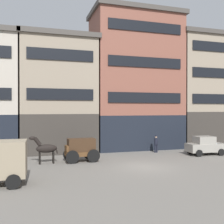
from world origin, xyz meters
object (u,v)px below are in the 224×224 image
cargo_wagon (81,148)px  draft_horse (45,148)px  pedestrian_officer (156,143)px  sedan_dark (205,146)px

cargo_wagon → draft_horse: draft_horse is taller
draft_horse → pedestrian_officer: draft_horse is taller
cargo_wagon → sedan_dark: size_ratio=0.78×
draft_horse → sedan_dark: (15.31, -0.14, -0.36)m
cargo_wagon → sedan_dark: (12.36, -0.15, -0.23)m
cargo_wagon → pedestrian_officer: 8.75m
cargo_wagon → pedestrian_officer: bearing=17.0°
sedan_dark → pedestrian_officer: size_ratio=2.11×
pedestrian_officer → draft_horse: bearing=-167.3°
sedan_dark → draft_horse: bearing=179.5°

